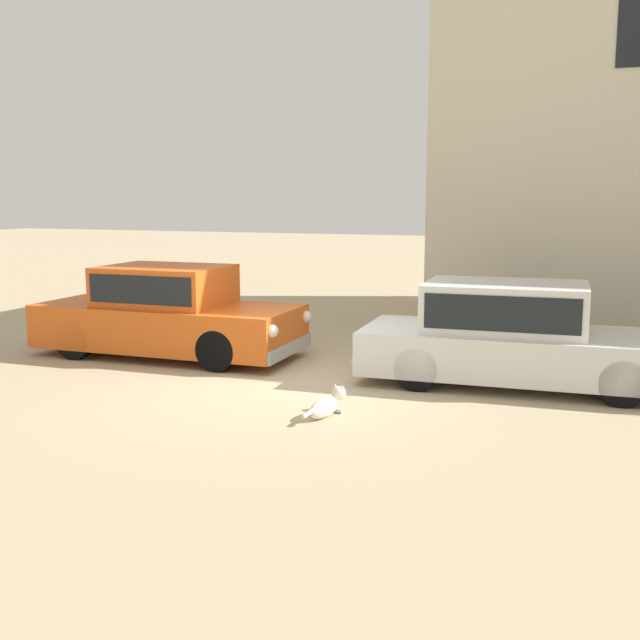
% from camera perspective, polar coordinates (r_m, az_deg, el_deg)
% --- Properties ---
extents(ground_plane, '(80.00, 80.00, 0.00)m').
position_cam_1_polar(ground_plane, '(10.84, -2.56, -4.73)').
color(ground_plane, tan).
extents(parked_sedan_nearest, '(4.47, 1.81, 1.49)m').
position_cam_1_polar(parked_sedan_nearest, '(12.80, -11.33, 0.61)').
color(parked_sedan_nearest, '#D15619').
rests_on(parked_sedan_nearest, ground_plane).
extents(parked_sedan_second, '(4.59, 1.95, 1.43)m').
position_cam_1_polar(parked_sedan_second, '(10.97, 14.32, -1.00)').
color(parked_sedan_second, silver).
rests_on(parked_sedan_second, ground_plane).
extents(stray_dog_spotted, '(0.31, 0.94, 0.34)m').
position_cam_1_polar(stray_dog_spotted, '(9.21, 0.56, -6.36)').
color(stray_dog_spotted, beige).
rests_on(stray_dog_spotted, ground_plane).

